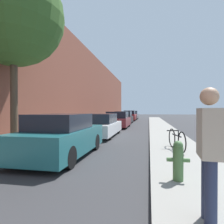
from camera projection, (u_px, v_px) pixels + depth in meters
name	position (u px, v px, depth m)	size (l,w,h in m)	color
ground_plane	(124.00, 131.00, 14.43)	(120.00, 120.00, 0.00)	#333335
sidewalk_left	(87.00, 129.00, 14.98)	(2.00, 52.00, 0.12)	gray
sidewalk_right	(163.00, 131.00, 13.88)	(2.00, 52.00, 0.12)	gray
building_facade_left	(71.00, 83.00, 15.20)	(0.70, 52.00, 7.45)	brown
parked_car_teal	(62.00, 136.00, 6.36)	(1.74, 4.02, 1.42)	black
parked_car_white	(100.00, 125.00, 11.48)	(1.91, 4.63, 1.33)	black
parked_car_maroon	(118.00, 120.00, 17.04)	(1.91, 4.13, 1.42)	black
parked_car_black	(124.00, 118.00, 22.27)	(1.86, 4.28, 1.43)	black
parked_car_red	(130.00, 116.00, 28.01)	(1.70, 4.14, 1.50)	black
parked_car_grey	(133.00, 115.00, 33.26)	(1.83, 4.59, 1.46)	black
street_tree_near	(14.00, 16.00, 7.23)	(3.77, 3.77, 6.88)	#4C3A2B
fire_hydrant	(178.00, 160.00, 3.87)	(0.45, 0.21, 0.80)	#47703D
pedestrian	(209.00, 147.00, 2.42)	(0.28, 0.48, 1.71)	#283351
bicycle	(177.00, 140.00, 6.87)	(0.49, 1.73, 0.72)	black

